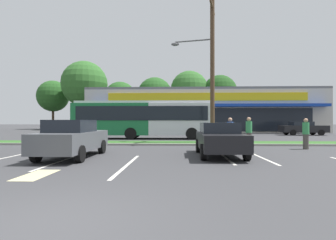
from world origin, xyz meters
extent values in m
plane|color=#38383A|center=(0.00, 0.00, 0.00)|extent=(240.00, 240.00, 0.00)
cube|color=#2D5B23|center=(0.00, 14.00, 0.06)|extent=(56.00, 2.20, 0.12)
cube|color=gray|center=(0.00, 12.78, 0.06)|extent=(56.00, 0.24, 0.12)
cube|color=silver|center=(-2.50, 6.40, 0.00)|extent=(0.12, 4.80, 0.01)
cube|color=silver|center=(0.20, 5.35, 0.00)|extent=(0.12, 4.80, 0.01)
cube|color=silver|center=(3.96, 7.83, 0.00)|extent=(0.12, 4.80, 0.01)
cube|color=silver|center=(5.47, 7.79, 0.00)|extent=(0.12, 4.80, 0.01)
cube|color=beige|center=(-2.04, 3.57, 0.00)|extent=(0.70, 1.60, 0.01)
cube|color=#BCB7AD|center=(5.56, 36.09, 2.84)|extent=(31.70, 11.99, 5.67)
cube|color=black|center=(5.56, 30.06, 1.70)|extent=(26.63, 0.08, 2.95)
cube|color=#14389E|center=(5.56, 29.40, 3.52)|extent=(29.80, 1.40, 0.35)
cube|color=gold|center=(5.56, 30.02, 4.65)|extent=(25.36, 0.16, 1.02)
cube|color=slate|center=(5.56, 36.09, 5.82)|extent=(31.70, 11.99, 0.30)
cylinder|color=#473323|center=(-22.21, 46.01, 2.07)|extent=(0.44, 0.44, 4.13)
sphere|color=#23511E|center=(-22.21, 46.01, 6.37)|extent=(5.98, 5.98, 5.98)
cylinder|color=#473323|center=(-14.99, 43.07, 2.61)|extent=(0.44, 0.44, 5.21)
sphere|color=#2D6026|center=(-14.99, 43.07, 8.28)|extent=(8.17, 8.17, 8.17)
cylinder|color=#473323|center=(-8.44, 42.87, 1.79)|extent=(0.44, 0.44, 3.59)
sphere|color=#23511E|center=(-8.44, 42.87, 5.73)|extent=(5.72, 5.72, 5.72)
cylinder|color=#473323|center=(-2.60, 46.95, 2.08)|extent=(0.44, 0.44, 4.16)
sphere|color=#23511E|center=(-2.60, 46.95, 6.67)|extent=(6.68, 6.68, 6.68)
cylinder|color=#473323|center=(4.05, 46.65, 2.46)|extent=(0.44, 0.44, 4.92)
sphere|color=#2D6026|center=(4.05, 46.65, 7.59)|extent=(7.12, 7.12, 7.12)
cylinder|color=#473323|center=(9.79, 46.26, 2.27)|extent=(0.44, 0.44, 4.55)
sphere|color=#1E4719|center=(9.79, 46.26, 6.99)|extent=(6.52, 6.52, 6.52)
cylinder|color=#4C3826|center=(4.29, 14.18, 4.93)|extent=(0.30, 0.30, 9.86)
cube|color=#4C3826|center=(4.29, 14.18, 9.26)|extent=(0.67, 2.37, 0.14)
cylinder|color=#59595B|center=(3.02, 14.47, 7.10)|extent=(2.56, 0.67, 0.10)
ellipsoid|color=#59595B|center=(1.75, 14.76, 6.95)|extent=(0.56, 0.32, 0.24)
cube|color=#196638|center=(-3.77, 19.08, 1.70)|extent=(6.56, 2.60, 2.70)
cube|color=silver|center=(2.18, 19.12, 1.70)|extent=(5.37, 2.59, 2.70)
cube|color=silver|center=(-1.09, 19.10, 3.15)|extent=(11.44, 2.37, 0.20)
cube|color=black|center=(-1.08, 17.80, 2.19)|extent=(10.95, 0.14, 1.19)
cube|color=black|center=(4.89, 19.14, 2.02)|extent=(0.08, 2.17, 1.51)
cylinder|color=black|center=(3.06, 20.30, 0.50)|extent=(1.00, 0.31, 1.00)
cylinder|color=black|center=(3.08, 17.96, 0.50)|extent=(1.00, 0.31, 1.00)
cylinder|color=black|center=(-1.99, 20.27, 0.50)|extent=(1.00, 0.31, 1.00)
cylinder|color=black|center=(-1.98, 17.92, 0.50)|extent=(1.00, 0.31, 1.00)
cylinder|color=black|center=(-5.27, 20.24, 0.50)|extent=(1.00, 0.31, 1.00)
cylinder|color=black|center=(-5.25, 17.90, 0.50)|extent=(1.00, 0.31, 1.00)
cube|color=brown|center=(-4.57, 12.24, 0.45)|extent=(1.60, 0.45, 0.06)
cube|color=brown|center=(-4.57, 12.05, 0.73)|extent=(1.60, 0.06, 0.44)
cube|color=#333338|center=(-3.96, 12.24, 0.23)|extent=(0.08, 0.36, 0.45)
cube|color=#333338|center=(-5.18, 12.24, 0.23)|extent=(0.08, 0.36, 0.45)
cube|color=#0C3F1E|center=(-10.58, 25.79, 0.65)|extent=(4.30, 1.90, 0.65)
cube|color=black|center=(-10.36, 25.79, 1.24)|extent=(1.94, 1.67, 0.54)
cylinder|color=black|center=(-11.91, 24.88, 0.32)|extent=(0.64, 0.22, 0.64)
cylinder|color=black|center=(-11.91, 26.69, 0.32)|extent=(0.64, 0.22, 0.64)
cylinder|color=black|center=(-9.25, 24.88, 0.32)|extent=(0.64, 0.22, 0.64)
cylinder|color=black|center=(-9.25, 26.69, 0.32)|extent=(0.64, 0.22, 0.64)
cube|color=black|center=(15.65, 25.63, 0.69)|extent=(4.76, 1.87, 0.74)
cube|color=black|center=(15.41, 25.63, 1.27)|extent=(2.14, 1.65, 0.42)
cylinder|color=black|center=(17.12, 26.52, 0.32)|extent=(0.64, 0.22, 0.64)
cylinder|color=black|center=(17.12, 24.74, 0.32)|extent=(0.64, 0.22, 0.64)
cylinder|color=black|center=(14.17, 26.52, 0.32)|extent=(0.64, 0.22, 0.64)
cylinder|color=black|center=(14.17, 24.74, 0.32)|extent=(0.64, 0.22, 0.64)
cube|color=#515459|center=(-2.47, 7.22, 0.70)|extent=(1.75, 4.48, 0.76)
cube|color=black|center=(-2.47, 6.99, 1.33)|extent=(1.54, 2.02, 0.50)
cylinder|color=black|center=(-3.31, 8.61, 0.32)|extent=(0.22, 0.64, 0.64)
cylinder|color=black|center=(-1.64, 8.61, 0.32)|extent=(0.22, 0.64, 0.64)
cylinder|color=black|center=(-3.31, 5.83, 0.32)|extent=(0.22, 0.64, 0.64)
cylinder|color=black|center=(-1.64, 5.83, 0.32)|extent=(0.22, 0.64, 0.64)
cube|color=black|center=(3.80, 7.88, 0.66)|extent=(1.77, 4.21, 0.68)
cube|color=black|center=(3.80, 8.09, 1.23)|extent=(1.55, 1.89, 0.45)
cylinder|color=black|center=(4.64, 6.57, 0.32)|extent=(0.22, 0.64, 0.64)
cylinder|color=black|center=(2.96, 6.57, 0.32)|extent=(0.22, 0.64, 0.64)
cylinder|color=black|center=(4.64, 9.18, 0.32)|extent=(0.22, 0.64, 0.64)
cylinder|color=black|center=(2.96, 9.18, 0.32)|extent=(0.22, 0.64, 0.64)
cylinder|color=#47423D|center=(6.09, 11.76, 0.43)|extent=(0.30, 0.30, 0.85)
cylinder|color=#338C4C|center=(6.09, 11.76, 1.19)|extent=(0.35, 0.35, 0.67)
sphere|color=tan|center=(6.09, 11.76, 1.64)|extent=(0.23, 0.23, 0.23)
cylinder|color=#47423D|center=(8.93, 10.87, 0.41)|extent=(0.29, 0.29, 0.82)
cylinder|color=#338C4C|center=(8.93, 10.87, 1.14)|extent=(0.34, 0.34, 0.65)
sphere|color=tan|center=(8.93, 10.87, 1.57)|extent=(0.22, 0.22, 0.22)
cylinder|color=#726651|center=(4.84, 10.91, 0.42)|extent=(0.30, 0.30, 0.84)
cylinder|color=#264C99|center=(4.84, 10.91, 1.17)|extent=(0.35, 0.35, 0.66)
sphere|color=tan|center=(4.84, 10.91, 1.61)|extent=(0.23, 0.23, 0.23)
camera|label=1|loc=(1.99, -3.74, 1.53)|focal=28.14mm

